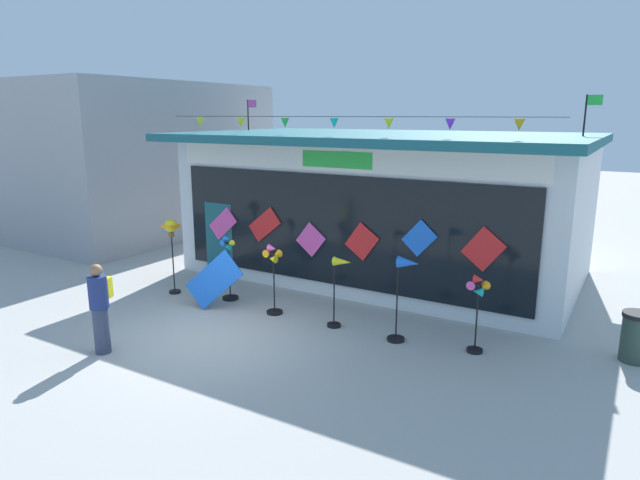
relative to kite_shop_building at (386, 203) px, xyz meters
name	(u,v)px	position (x,y,z in m)	size (l,w,h in m)	color
ground_plane	(213,336)	(-0.99, -5.99, -1.92)	(80.00, 80.00, 0.00)	#ADAAA5
kite_shop_building	(386,203)	(0.00, 0.00, 0.00)	(10.28, 6.45, 4.70)	silver
wind_spinner_far_left	(171,234)	(-3.60, -4.42, -0.45)	(0.32, 0.32, 1.83)	black
wind_spinner_left	(229,267)	(-2.13, -4.10, -1.13)	(0.38, 0.38, 1.54)	black
wind_spinner_center_left	(273,270)	(-0.68, -4.36, -0.93)	(0.40, 0.35, 1.56)	black
wind_spinner_center_right	(339,280)	(0.93, -4.33, -0.91)	(0.52, 0.28, 1.50)	black
wind_spinner_right	(404,283)	(2.34, -4.35, -0.74)	(0.58, 0.34, 1.70)	black
wind_spinner_far_right	(477,301)	(3.65, -4.12, -0.92)	(0.39, 0.30, 1.48)	black
person_near_camera	(100,306)	(-2.21, -7.58, -1.03)	(0.39, 0.48, 1.68)	#333D56
trash_bin	(636,337)	(6.17, -3.03, -1.46)	(0.52, 0.52, 0.90)	#2D4238
display_kite_on_ground	(214,280)	(-2.00, -4.77, -1.24)	(0.70, 0.03, 1.27)	blue
neighbour_building	(122,157)	(-11.25, 0.63, 0.76)	(7.78, 8.91, 5.35)	#99999E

